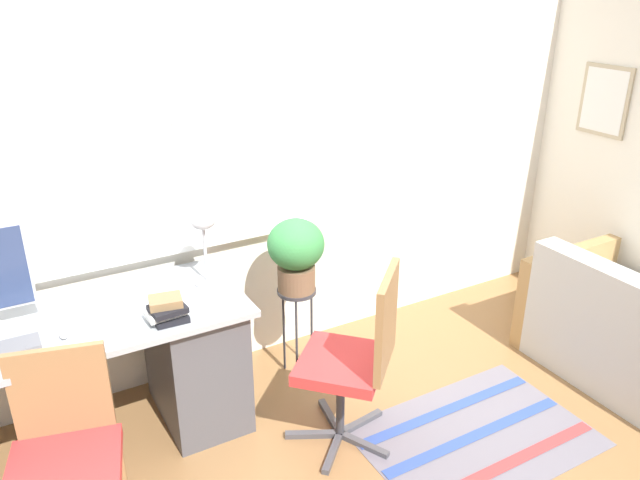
% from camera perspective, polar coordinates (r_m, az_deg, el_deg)
% --- Properties ---
extents(ground_plane, '(14.00, 14.00, 0.00)m').
position_cam_1_polar(ground_plane, '(3.46, -3.91, -16.87)').
color(ground_plane, olive).
extents(wall_back_with_window, '(9.00, 0.12, 2.70)m').
position_cam_1_polar(wall_back_with_window, '(3.47, -10.27, 8.31)').
color(wall_back_with_window, white).
rests_on(wall_back_with_window, ground_plane).
extents(desk, '(2.07, 0.69, 0.74)m').
position_cam_1_polar(desk, '(3.31, -24.77, -12.85)').
color(desk, '#9EA3A8').
rests_on(desk, ground_plane).
extents(mouse, '(0.04, 0.06, 0.03)m').
position_cam_1_polar(mouse, '(3.02, -22.41, -8.02)').
color(mouse, silver).
rests_on(mouse, desk).
extents(desk_lamp, '(0.15, 0.15, 0.38)m').
position_cam_1_polar(desk_lamp, '(3.20, -10.58, 0.62)').
color(desk_lamp, '#ADADB2').
rests_on(desk_lamp, desk).
extents(book_stack, '(0.19, 0.18, 0.12)m').
position_cam_1_polar(book_stack, '(2.99, -13.79, -6.20)').
color(book_stack, black).
rests_on(book_stack, desk).
extents(desk_chair_wooden, '(0.53, 0.53, 0.84)m').
position_cam_1_polar(desk_chair_wooden, '(2.86, -22.37, -17.47)').
color(desk_chair_wooden, olive).
rests_on(desk_chair_wooden, ground_plane).
extents(office_chair_swivel, '(0.59, 0.60, 0.97)m').
position_cam_1_polar(office_chair_swivel, '(3.09, 3.34, -10.61)').
color(office_chair_swivel, '#47474C').
rests_on(office_chair_swivel, ground_plane).
extents(plant_stand, '(0.22, 0.22, 0.57)m').
position_cam_1_polar(plant_stand, '(3.60, -2.13, -5.64)').
color(plant_stand, '#333338').
rests_on(plant_stand, ground_plane).
extents(potted_plant, '(0.32, 0.32, 0.42)m').
position_cam_1_polar(potted_plant, '(3.45, -2.21, -0.98)').
color(potted_plant, brown).
rests_on(potted_plant, plant_stand).
extents(floor_rug_striped, '(1.17, 0.81, 0.01)m').
position_cam_1_polar(floor_rug_striped, '(3.51, 14.03, -16.98)').
color(floor_rug_striped, slate).
rests_on(floor_rug_striped, ground_plane).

